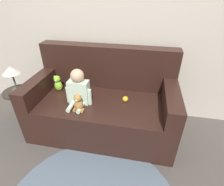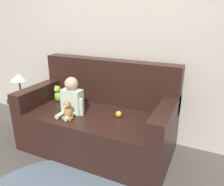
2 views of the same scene
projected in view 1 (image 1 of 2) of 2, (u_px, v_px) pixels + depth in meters
ground_plane at (103, 128)px, 2.33m from camera, size 12.00×12.00×0.00m
wall_back at (111, 17)px, 2.07m from camera, size 8.00×0.05×2.60m
couch at (104, 104)px, 2.20m from camera, size 1.71×0.87×1.01m
person_baby at (78, 89)px, 1.92m from camera, size 0.30×0.29×0.41m
teddy_bear_brown at (78, 103)px, 1.84m from camera, size 0.12×0.09×0.20m
plush_toy_side at (58, 83)px, 2.19m from camera, size 0.10×0.10×0.21m
toy_ball at (125, 99)px, 2.02m from camera, size 0.07×0.07×0.07m
side_table at (15, 82)px, 2.20m from camera, size 0.37×0.37×0.80m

